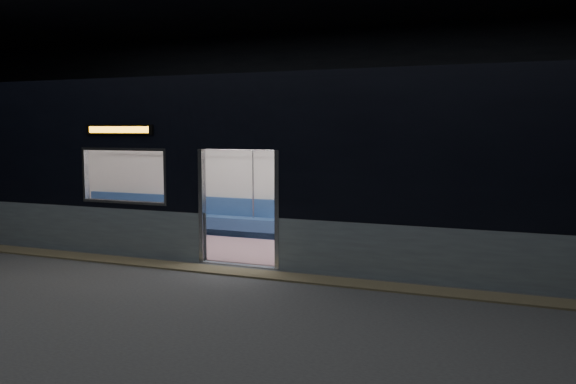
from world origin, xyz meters
The scene contains 7 objects.
station_floor centered at (0.00, 0.00, -0.01)m, with size 24.00×14.00×0.01m, color #47494C.
station_envelope centered at (0.00, 0.00, 3.66)m, with size 24.00×14.00×5.00m.
tactile_strip centered at (0.00, 0.55, 0.01)m, with size 22.80×0.50×0.03m, color #8C7F59.
metro_car centered at (0.00, 2.54, 1.85)m, with size 18.00×3.04×3.35m.
passenger centered at (2.38, 3.55, 0.80)m, with size 0.39×0.68×1.37m.
handbag centered at (2.34, 3.32, 0.68)m, with size 0.30×0.26×0.15m, color black.
transit_map centered at (2.92, 3.85, 1.45)m, with size 0.92×0.03×0.60m, color white.
Camera 1 is at (4.77, -8.39, 2.40)m, focal length 38.00 mm.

